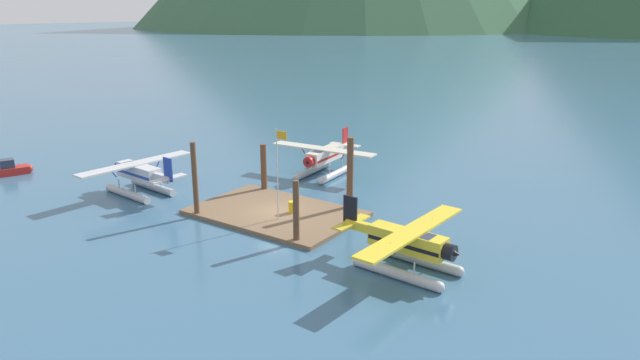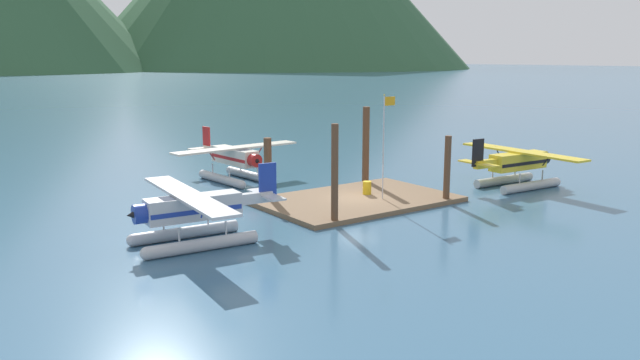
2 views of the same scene
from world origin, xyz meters
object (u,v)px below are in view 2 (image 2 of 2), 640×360
at_px(fuel_drum, 367,188).
at_px(seaplane_silver_port_aft, 193,214).
at_px(seaplane_cream_bow_left, 235,161).
at_px(seaplane_yellow_stbd_aft, 518,166).
at_px(flagpole, 385,135).

distance_m(fuel_drum, seaplane_silver_port_aft, 14.26).
height_order(seaplane_cream_bow_left, seaplane_yellow_stbd_aft, same).
bearing_deg(seaplane_cream_bow_left, flagpole, -70.10).
distance_m(seaplane_silver_port_aft, seaplane_cream_bow_left, 16.58).
bearing_deg(flagpole, fuel_drum, 92.42).
relative_size(flagpole, seaplane_silver_port_aft, 0.64).
bearing_deg(flagpole, seaplane_cream_bow_left, 109.90).
height_order(fuel_drum, seaplane_silver_port_aft, seaplane_silver_port_aft).
relative_size(fuel_drum, seaplane_cream_bow_left, 0.08).
xyz_separation_m(fuel_drum, seaplane_cream_bow_left, (-4.32, 10.50, 0.84)).
distance_m(seaplane_cream_bow_left, seaplane_yellow_stbd_aft, 21.01).
bearing_deg(seaplane_yellow_stbd_aft, flagpole, 170.47).
height_order(flagpole, seaplane_yellow_stbd_aft, flagpole).
xyz_separation_m(flagpole, seaplane_yellow_stbd_aft, (11.25, -1.89, -2.87)).
height_order(fuel_drum, seaplane_yellow_stbd_aft, seaplane_yellow_stbd_aft).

